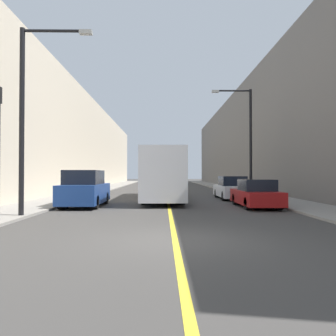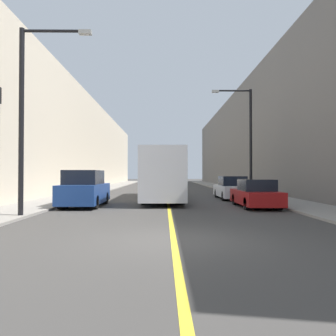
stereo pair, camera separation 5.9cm
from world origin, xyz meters
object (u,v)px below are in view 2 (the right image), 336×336
object	(u,v)px
car_right_near	(256,195)
street_lamp_right	(247,135)
bus	(163,174)
parked_suv_left	(85,190)
car_right_mid	(232,189)
street_lamp_left	(28,107)

from	to	relation	value
car_right_near	street_lamp_right	bearing A→B (deg)	79.45
bus	parked_suv_left	bearing A→B (deg)	-130.66
parked_suv_left	street_lamp_right	world-z (taller)	street_lamp_right
parked_suv_left	street_lamp_right	xyz separation A→B (m)	(10.13, 5.70, 3.61)
parked_suv_left	street_lamp_right	bearing A→B (deg)	29.39
car_right_near	street_lamp_right	world-z (taller)	street_lamp_right
parked_suv_left	street_lamp_right	distance (m)	12.17
parked_suv_left	car_right_near	bearing A→B (deg)	-3.51
bus	car_right_mid	xyz separation A→B (m)	(4.71, 0.11, -0.99)
car_right_near	bus	bearing A→B (deg)	131.76
parked_suv_left	car_right_near	xyz separation A→B (m)	(8.96, -0.55, -0.23)
parked_suv_left	street_lamp_left	world-z (taller)	street_lamp_left
bus	car_right_near	world-z (taller)	bus
bus	parked_suv_left	size ratio (longest dim) A/B	2.72
car_right_near	street_lamp_left	world-z (taller)	street_lamp_left
street_lamp_right	bus	bearing A→B (deg)	-171.73
bus	street_lamp_right	distance (m)	6.65
car_right_mid	car_right_near	bearing A→B (deg)	-88.94
bus	car_right_mid	size ratio (longest dim) A/B	2.61
car_right_mid	street_lamp_right	bearing A→B (deg)	30.80
parked_suv_left	car_right_near	distance (m)	8.98
bus	street_lamp_right	bearing A→B (deg)	8.27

